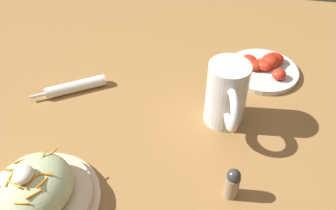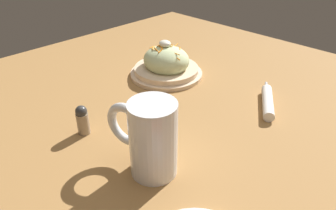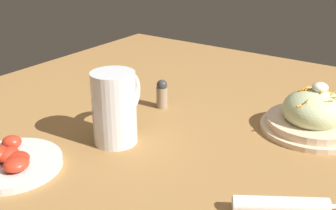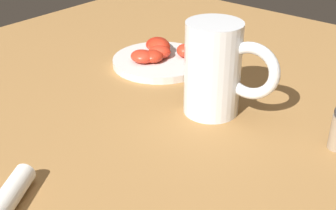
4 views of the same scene
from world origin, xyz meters
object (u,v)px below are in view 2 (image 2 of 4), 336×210
object	(u,v)px
napkin_roll	(268,102)
salad_plate	(166,65)
beer_mug	(151,141)
salt_shaker	(83,120)

from	to	relation	value
napkin_roll	salad_plate	bearing A→B (deg)	9.39
salad_plate	napkin_roll	world-z (taller)	salad_plate
salad_plate	napkin_roll	size ratio (longest dim) A/B	1.33
beer_mug	napkin_roll	xyz separation A→B (m)	(-0.04, -0.37, -0.06)
salad_plate	napkin_roll	bearing A→B (deg)	-170.61
napkin_roll	salt_shaker	distance (m)	0.46
beer_mug	salt_shaker	world-z (taller)	beer_mug
napkin_roll	beer_mug	bearing A→B (deg)	84.16
beer_mug	napkin_roll	size ratio (longest dim) A/B	0.91
salad_plate	salt_shaker	distance (m)	0.35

